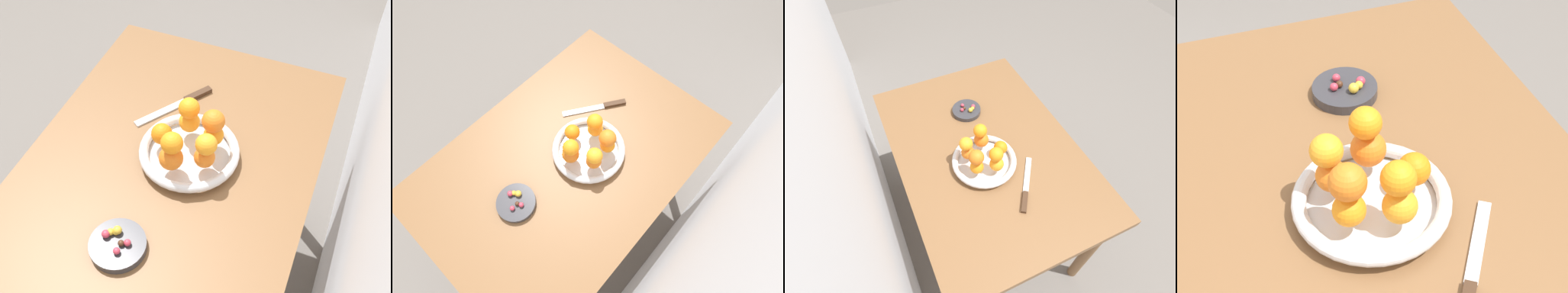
% 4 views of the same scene
% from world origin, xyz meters
% --- Properties ---
extents(ground_plane, '(6.00, 6.00, 0.00)m').
position_xyz_m(ground_plane, '(0.00, 0.00, 0.00)').
color(ground_plane, slate).
extents(wall_back, '(4.00, 0.05, 2.50)m').
position_xyz_m(wall_back, '(0.00, 0.51, 1.25)').
color(wall_back, silver).
rests_on(wall_back, ground_plane).
extents(dining_table, '(1.10, 0.76, 0.74)m').
position_xyz_m(dining_table, '(0.00, 0.00, 0.65)').
color(dining_table, brown).
rests_on(dining_table, ground_plane).
extents(fruit_bowl, '(0.27, 0.27, 0.04)m').
position_xyz_m(fruit_bowl, '(-0.07, 0.04, 0.76)').
color(fruit_bowl, silver).
rests_on(fruit_bowl, dining_table).
extents(candy_dish, '(0.14, 0.14, 0.02)m').
position_xyz_m(candy_dish, '(0.24, -0.01, 0.75)').
color(candy_dish, '#333338').
rests_on(candy_dish, dining_table).
extents(orange_0, '(0.06, 0.06, 0.06)m').
position_xyz_m(orange_0, '(-0.04, 0.10, 0.81)').
color(orange_0, orange).
rests_on(orange_0, fruit_bowl).
extents(orange_1, '(0.05, 0.05, 0.05)m').
position_xyz_m(orange_1, '(-0.12, 0.09, 0.81)').
color(orange_1, orange).
rests_on(orange_1, fruit_bowl).
extents(orange_2, '(0.06, 0.06, 0.06)m').
position_xyz_m(orange_2, '(-0.14, 0.02, 0.81)').
color(orange_2, orange).
rests_on(orange_2, fruit_bowl).
extents(orange_3, '(0.06, 0.06, 0.06)m').
position_xyz_m(orange_3, '(-0.07, -0.03, 0.81)').
color(orange_3, orange).
rests_on(orange_3, fruit_bowl).
extents(orange_4, '(0.06, 0.06, 0.06)m').
position_xyz_m(orange_4, '(0.00, 0.02, 0.81)').
color(orange_4, orange).
rests_on(orange_4, fruit_bowl).
extents(orange_5, '(0.06, 0.06, 0.06)m').
position_xyz_m(orange_5, '(-0.11, 0.09, 0.87)').
color(orange_5, orange).
rests_on(orange_5, orange_1).
extents(orange_6, '(0.06, 0.06, 0.06)m').
position_xyz_m(orange_6, '(-0.03, 0.10, 0.86)').
color(orange_6, orange).
rests_on(orange_6, orange_0).
extents(orange_7, '(0.06, 0.06, 0.06)m').
position_xyz_m(orange_7, '(-0.13, 0.02, 0.87)').
color(orange_7, orange).
rests_on(orange_7, orange_2).
extents(orange_8, '(0.06, 0.06, 0.06)m').
position_xyz_m(orange_8, '(0.00, 0.03, 0.87)').
color(orange_8, orange).
rests_on(orange_8, orange_4).
extents(candy_ball_0, '(0.02, 0.02, 0.02)m').
position_xyz_m(candy_ball_0, '(0.22, -0.02, 0.77)').
color(candy_ball_0, gold).
rests_on(candy_ball_0, candy_dish).
extents(candy_ball_1, '(0.02, 0.02, 0.02)m').
position_xyz_m(candy_ball_1, '(0.22, -0.02, 0.77)').
color(candy_ball_1, gold).
rests_on(candy_ball_1, candy_dish).
extents(candy_ball_2, '(0.02, 0.02, 0.02)m').
position_xyz_m(candy_ball_2, '(0.23, -0.04, 0.77)').
color(candy_ball_2, gold).
rests_on(candy_ball_2, candy_dish).
extents(candy_ball_3, '(0.01, 0.01, 0.01)m').
position_xyz_m(candy_ball_3, '(0.24, 0.00, 0.77)').
color(candy_ball_3, '#472819').
rests_on(candy_ball_3, candy_dish).
extents(candy_ball_4, '(0.02, 0.02, 0.02)m').
position_xyz_m(candy_ball_4, '(0.24, 0.01, 0.77)').
color(candy_ball_4, '#C6384C').
rests_on(candy_ball_4, candy_dish).
extents(candy_ball_5, '(0.02, 0.02, 0.02)m').
position_xyz_m(candy_ball_5, '(0.26, 0.00, 0.77)').
color(candy_ball_5, '#C6384C').
rests_on(candy_ball_5, candy_dish).
extents(candy_ball_6, '(0.02, 0.02, 0.02)m').
position_xyz_m(candy_ball_6, '(0.23, -0.04, 0.77)').
color(candy_ball_6, '#C6384C').
rests_on(candy_ball_6, candy_dish).
extents(knife, '(0.23, 0.17, 0.01)m').
position_xyz_m(knife, '(-0.25, -0.06, 0.75)').
color(knife, '#3F2819').
rests_on(knife, dining_table).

